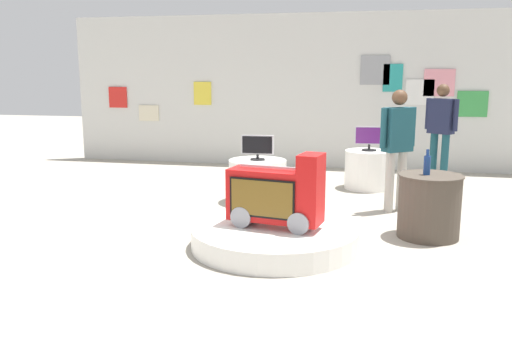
{
  "coord_description": "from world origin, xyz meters",
  "views": [
    {
      "loc": [
        1.09,
        -5.91,
        1.84
      ],
      "look_at": [
        -0.19,
        -0.1,
        0.67
      ],
      "focal_mm": 38.07,
      "sensor_mm": 36.0,
      "label": 1
    }
  ],
  "objects_px": {
    "shopper_browsing_rear": "(441,127)",
    "tv_on_left_rear": "(257,147)",
    "display_pedestal_left_rear": "(258,181)",
    "side_table_round": "(429,205)",
    "tv_on_center_rear": "(369,138)",
    "bottle_on_side_table": "(427,165)",
    "main_display_pedestal": "(275,237)",
    "display_pedestal_center_rear": "(368,169)",
    "shopper_browsing_near_truck": "(397,141)",
    "novelty_firetruck_tv": "(277,197)"
  },
  "relations": [
    {
      "from": "bottle_on_side_table",
      "to": "main_display_pedestal",
      "type": "bearing_deg",
      "value": -155.65
    },
    {
      "from": "side_table_round",
      "to": "main_display_pedestal",
      "type": "bearing_deg",
      "value": -155.9
    },
    {
      "from": "shopper_browsing_near_truck",
      "to": "novelty_firetruck_tv",
      "type": "bearing_deg",
      "value": -124.39
    },
    {
      "from": "display_pedestal_center_rear",
      "to": "bottle_on_side_table",
      "type": "bearing_deg",
      "value": -75.54
    },
    {
      "from": "novelty_firetruck_tv",
      "to": "display_pedestal_left_rear",
      "type": "distance_m",
      "value": 2.1
    },
    {
      "from": "tv_on_left_rear",
      "to": "bottle_on_side_table",
      "type": "distance_m",
      "value": 2.53
    },
    {
      "from": "main_display_pedestal",
      "to": "display_pedestal_left_rear",
      "type": "relative_size",
      "value": 2.16
    },
    {
      "from": "display_pedestal_left_rear",
      "to": "shopper_browsing_rear",
      "type": "height_order",
      "value": "shopper_browsing_rear"
    },
    {
      "from": "shopper_browsing_near_truck",
      "to": "tv_on_left_rear",
      "type": "bearing_deg",
      "value": 176.3
    },
    {
      "from": "tv_on_center_rear",
      "to": "shopper_browsing_near_truck",
      "type": "bearing_deg",
      "value": -75.13
    },
    {
      "from": "tv_on_left_rear",
      "to": "main_display_pedestal",
      "type": "bearing_deg",
      "value": -72.57
    },
    {
      "from": "shopper_browsing_rear",
      "to": "shopper_browsing_near_truck",
      "type": "bearing_deg",
      "value": -112.6
    },
    {
      "from": "side_table_round",
      "to": "shopper_browsing_rear",
      "type": "distance_m",
      "value": 2.96
    },
    {
      "from": "tv_on_center_rear",
      "to": "shopper_browsing_near_truck",
      "type": "relative_size",
      "value": 0.29
    },
    {
      "from": "tv_on_left_rear",
      "to": "shopper_browsing_rear",
      "type": "height_order",
      "value": "shopper_browsing_rear"
    },
    {
      "from": "novelty_firetruck_tv",
      "to": "bottle_on_side_table",
      "type": "xyz_separation_m",
      "value": [
        1.56,
        0.72,
        0.29
      ]
    },
    {
      "from": "main_display_pedestal",
      "to": "bottle_on_side_table",
      "type": "xyz_separation_m",
      "value": [
        1.58,
        0.71,
        0.72
      ]
    },
    {
      "from": "display_pedestal_center_rear",
      "to": "tv_on_center_rear",
      "type": "bearing_deg",
      "value": -94.72
    },
    {
      "from": "display_pedestal_left_rear",
      "to": "shopper_browsing_rear",
      "type": "relative_size",
      "value": 0.5
    },
    {
      "from": "bottle_on_side_table",
      "to": "shopper_browsing_rear",
      "type": "xyz_separation_m",
      "value": [
        0.44,
        2.89,
        0.14
      ]
    },
    {
      "from": "display_pedestal_center_rear",
      "to": "bottle_on_side_table",
      "type": "relative_size",
      "value": 2.63
    },
    {
      "from": "main_display_pedestal",
      "to": "display_pedestal_left_rear",
      "type": "height_order",
      "value": "display_pedestal_left_rear"
    },
    {
      "from": "main_display_pedestal",
      "to": "tv_on_center_rear",
      "type": "xyz_separation_m",
      "value": [
        0.91,
        3.27,
        0.71
      ]
    },
    {
      "from": "side_table_round",
      "to": "shopper_browsing_rear",
      "type": "height_order",
      "value": "shopper_browsing_rear"
    },
    {
      "from": "display_pedestal_center_rear",
      "to": "side_table_round",
      "type": "xyz_separation_m",
      "value": [
        0.71,
        -2.55,
        0.06
      ]
    },
    {
      "from": "display_pedestal_left_rear",
      "to": "side_table_round",
      "type": "relative_size",
      "value": 1.14
    },
    {
      "from": "side_table_round",
      "to": "shopper_browsing_near_truck",
      "type": "distance_m",
      "value": 1.31
    },
    {
      "from": "novelty_firetruck_tv",
      "to": "display_pedestal_center_rear",
      "type": "bearing_deg",
      "value": 74.73
    },
    {
      "from": "tv_on_center_rear",
      "to": "shopper_browsing_rear",
      "type": "height_order",
      "value": "shopper_browsing_rear"
    },
    {
      "from": "shopper_browsing_rear",
      "to": "display_pedestal_center_rear",
      "type": "bearing_deg",
      "value": -163.67
    },
    {
      "from": "tv_on_left_rear",
      "to": "shopper_browsing_rear",
      "type": "xyz_separation_m",
      "value": [
        2.64,
        1.63,
        0.17
      ]
    },
    {
      "from": "tv_on_left_rear",
      "to": "shopper_browsing_near_truck",
      "type": "distance_m",
      "value": 1.92
    },
    {
      "from": "tv_on_center_rear",
      "to": "side_table_round",
      "type": "bearing_deg",
      "value": -74.34
    },
    {
      "from": "tv_on_left_rear",
      "to": "tv_on_center_rear",
      "type": "bearing_deg",
      "value": 40.21
    },
    {
      "from": "main_display_pedestal",
      "to": "novelty_firetruck_tv",
      "type": "height_order",
      "value": "novelty_firetruck_tv"
    },
    {
      "from": "tv_on_center_rear",
      "to": "shopper_browsing_near_truck",
      "type": "distance_m",
      "value": 1.48
    },
    {
      "from": "display_pedestal_center_rear",
      "to": "tv_on_center_rear",
      "type": "relative_size",
      "value": 1.62
    },
    {
      "from": "main_display_pedestal",
      "to": "tv_on_left_rear",
      "type": "relative_size",
      "value": 3.85
    },
    {
      "from": "side_table_round",
      "to": "tv_on_center_rear",
      "type": "bearing_deg",
      "value": 105.66
    },
    {
      "from": "tv_on_center_rear",
      "to": "display_pedestal_left_rear",
      "type": "bearing_deg",
      "value": -139.87
    },
    {
      "from": "side_table_round",
      "to": "shopper_browsing_near_truck",
      "type": "relative_size",
      "value": 0.45
    },
    {
      "from": "bottle_on_side_table",
      "to": "shopper_browsing_near_truck",
      "type": "height_order",
      "value": "shopper_browsing_near_truck"
    },
    {
      "from": "main_display_pedestal",
      "to": "shopper_browsing_rear",
      "type": "distance_m",
      "value": 4.22
    },
    {
      "from": "display_pedestal_center_rear",
      "to": "shopper_browsing_rear",
      "type": "distance_m",
      "value": 1.33
    },
    {
      "from": "tv_on_left_rear",
      "to": "tv_on_center_rear",
      "type": "distance_m",
      "value": 2.01
    },
    {
      "from": "shopper_browsing_rear",
      "to": "tv_on_left_rear",
      "type": "bearing_deg",
      "value": -148.38
    },
    {
      "from": "tv_on_center_rear",
      "to": "bottle_on_side_table",
      "type": "height_order",
      "value": "bottle_on_side_table"
    },
    {
      "from": "shopper_browsing_near_truck",
      "to": "shopper_browsing_rear",
      "type": "xyz_separation_m",
      "value": [
        0.73,
        1.75,
        0.03
      ]
    },
    {
      "from": "tv_on_left_rear",
      "to": "side_table_round",
      "type": "xyz_separation_m",
      "value": [
        2.25,
        -1.25,
        -0.43
      ]
    },
    {
      "from": "tv_on_center_rear",
      "to": "main_display_pedestal",
      "type": "bearing_deg",
      "value": -105.62
    }
  ]
}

